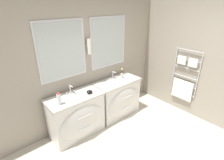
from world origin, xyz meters
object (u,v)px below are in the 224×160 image
vanity_left (77,116)px  flower_vase (122,74)px  toiletry_bottle (59,99)px  amenity_bowl (90,92)px  vanity_right (118,98)px

vanity_left → flower_vase: bearing=3.3°
toiletry_bottle → vanity_left: bearing=9.1°
toiletry_bottle → flower_vase: size_ratio=0.93×
amenity_bowl → toiletry_bottle: bearing=179.5°
toiletry_bottle → flower_vase: bearing=4.6°
vanity_left → amenity_bowl: size_ratio=9.79×
amenity_bowl → flower_vase: 0.96m
vanity_left → amenity_bowl: bearing=-12.0°
vanity_right → vanity_left: bearing=180.0°
flower_vase → vanity_left: bearing=-176.7°
toiletry_bottle → amenity_bowl: bearing=-0.5°
vanity_left → toiletry_bottle: bearing=-170.9°
toiletry_bottle → amenity_bowl: (0.59, -0.01, -0.07)m
vanity_right → amenity_bowl: size_ratio=9.79×
toiletry_bottle → flower_vase: 1.55m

